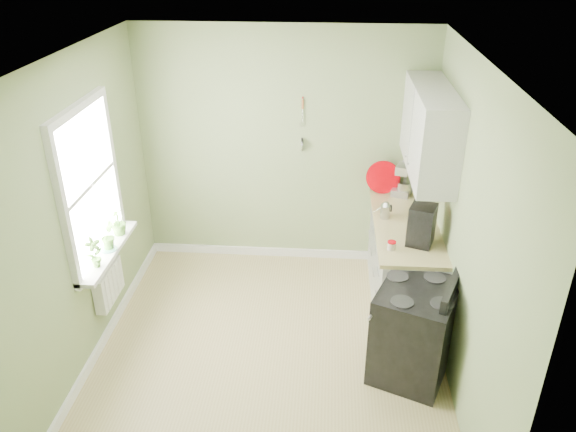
# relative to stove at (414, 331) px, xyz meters

# --- Properties ---
(floor) EXTENTS (3.20, 3.60, 0.02)m
(floor) POSITION_rel_stove_xyz_m (-1.28, 0.09, -0.45)
(floor) COLOR tan
(floor) RESTS_ON ground
(ceiling) EXTENTS (3.20, 3.60, 0.02)m
(ceiling) POSITION_rel_stove_xyz_m (-1.28, 0.09, 2.27)
(ceiling) COLOR white
(ceiling) RESTS_ON wall_back
(wall_back) EXTENTS (3.20, 0.02, 2.70)m
(wall_back) POSITION_rel_stove_xyz_m (-1.28, 1.90, 0.91)
(wall_back) COLOR gray
(wall_back) RESTS_ON floor
(wall_left) EXTENTS (0.02, 3.60, 2.70)m
(wall_left) POSITION_rel_stove_xyz_m (-2.89, 0.09, 0.91)
(wall_left) COLOR gray
(wall_left) RESTS_ON floor
(wall_right) EXTENTS (0.02, 3.60, 2.70)m
(wall_right) POSITION_rel_stove_xyz_m (0.33, 0.09, 0.91)
(wall_right) COLOR gray
(wall_right) RESTS_ON floor
(base_cabinets) EXTENTS (0.60, 1.60, 0.87)m
(base_cabinets) POSITION_rel_stove_xyz_m (0.02, 1.09, -0.01)
(base_cabinets) COLOR silver
(base_cabinets) RESTS_ON floor
(countertop) EXTENTS (0.64, 1.60, 0.04)m
(countertop) POSITION_rel_stove_xyz_m (0.01, 1.09, 0.45)
(countertop) COLOR tan
(countertop) RESTS_ON base_cabinets
(upper_cabinets) EXTENTS (0.35, 1.40, 0.80)m
(upper_cabinets) POSITION_rel_stove_xyz_m (0.15, 1.19, 1.41)
(upper_cabinets) COLOR silver
(upper_cabinets) RESTS_ON wall_right
(window) EXTENTS (0.06, 1.14, 1.44)m
(window) POSITION_rel_stove_xyz_m (-2.86, 0.39, 1.11)
(window) COLOR white
(window) RESTS_ON wall_left
(window_sill) EXTENTS (0.18, 1.14, 0.04)m
(window_sill) POSITION_rel_stove_xyz_m (-2.79, 0.39, 0.44)
(window_sill) COLOR white
(window_sill) RESTS_ON wall_left
(radiator) EXTENTS (0.12, 0.50, 0.35)m
(radiator) POSITION_rel_stove_xyz_m (-2.82, 0.34, 0.11)
(radiator) COLOR white
(radiator) RESTS_ON wall_left
(wall_utensils) EXTENTS (0.02, 0.14, 0.58)m
(wall_utensils) POSITION_rel_stove_xyz_m (-1.08, 1.87, 1.12)
(wall_utensils) COLOR tan
(wall_utensils) RESTS_ON wall_back
(stove) EXTENTS (0.86, 0.88, 0.99)m
(stove) POSITION_rel_stove_xyz_m (0.00, 0.00, 0.00)
(stove) COLOR black
(stove) RESTS_ON floor
(stand_mixer) EXTENTS (0.28, 0.35, 0.39)m
(stand_mixer) POSITION_rel_stove_xyz_m (0.05, 1.83, 0.63)
(stand_mixer) COLOR #B2B2B7
(stand_mixer) RESTS_ON countertop
(kettle) EXTENTS (0.17, 0.10, 0.18)m
(kettle) POSITION_rel_stove_xyz_m (-0.20, 1.20, 0.56)
(kettle) COLOR silver
(kettle) RESTS_ON countertop
(coffee_maker) EXTENTS (0.29, 0.31, 0.39)m
(coffee_maker) POSITION_rel_stove_xyz_m (0.09, 0.70, 0.65)
(coffee_maker) COLOR black
(coffee_maker) RESTS_ON countertop
(red_tray) EXTENTS (0.37, 0.08, 0.37)m
(red_tray) POSITION_rel_stove_xyz_m (-0.18, 1.81, 0.65)
(red_tray) COLOR #A00007
(red_tray) RESTS_ON countertop
(jar) EXTENTS (0.08, 0.08, 0.08)m
(jar) POSITION_rel_stove_xyz_m (-0.19, 0.57, 0.51)
(jar) COLOR #B1A390
(jar) RESTS_ON countertop
(plant_a) EXTENTS (0.17, 0.18, 0.29)m
(plant_a) POSITION_rel_stove_xyz_m (-2.78, 0.10, 0.60)
(plant_a) COLOR #46762A
(plant_a) RESTS_ON window_sill
(plant_b) EXTENTS (0.14, 0.17, 0.27)m
(plant_b) POSITION_rel_stove_xyz_m (-2.78, 0.42, 0.60)
(plant_b) COLOR #46762A
(plant_b) RESTS_ON window_sill
(plant_c) EXTENTS (0.16, 0.16, 0.27)m
(plant_c) POSITION_rel_stove_xyz_m (-2.78, 0.69, 0.59)
(plant_c) COLOR #46762A
(plant_c) RESTS_ON window_sill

